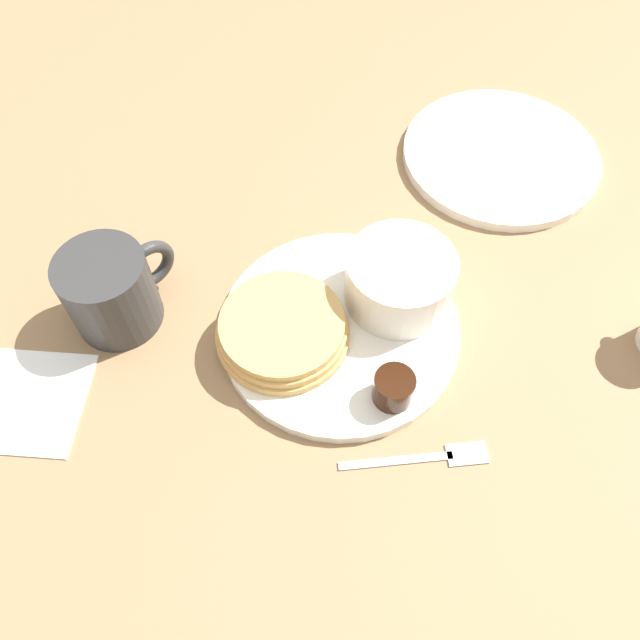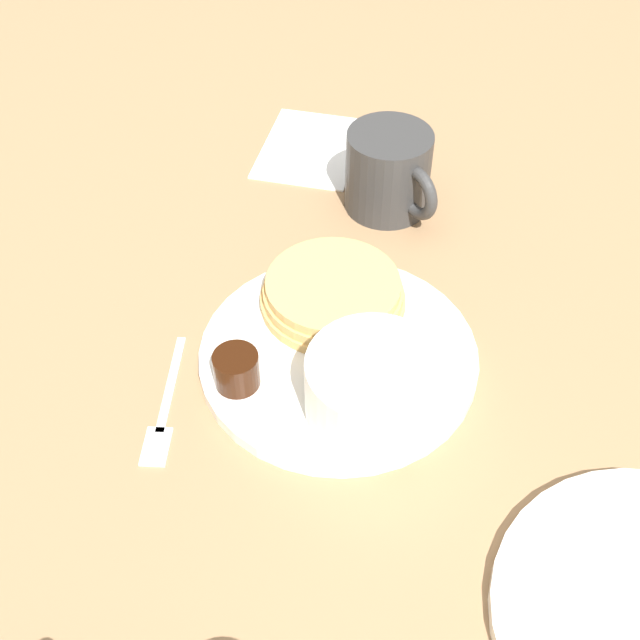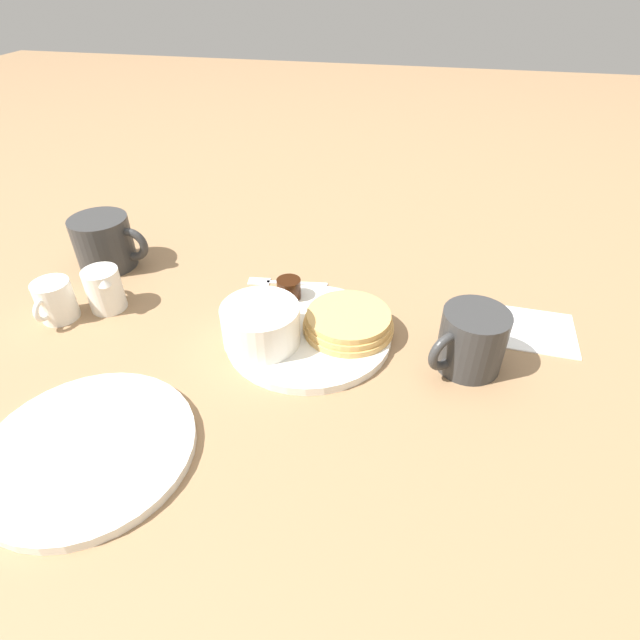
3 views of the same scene
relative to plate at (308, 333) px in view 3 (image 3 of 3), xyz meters
The scene contains 13 objects.
ground_plane 0.01m from the plate, ahead, with size 4.00×4.00×0.00m, color #93704C.
plate is the anchor object (origin of this frame).
pancake_stack 0.06m from the plate, 165.45° to the right, with size 0.13×0.13×0.03m.
bowl 0.08m from the plate, 32.55° to the left, with size 0.10×0.10×0.06m.
syrup_cup 0.09m from the plate, 57.45° to the right, with size 0.04×0.04×0.03m.
butter_ramekin 0.09m from the plate, 23.55° to the left, with size 0.05×0.05×0.04m.
coffee_mug 0.22m from the plate, behind, with size 0.10×0.10×0.08m.
creamer_pitcher_near 0.31m from the plate, ahead, with size 0.06×0.06×0.07m.
creamer_pitcher_far 0.37m from the plate, ahead, with size 0.05×0.08×0.06m.
fork 0.15m from the plate, 57.46° to the right, with size 0.13×0.03×0.00m.
napkin 0.31m from the plate, 164.98° to the right, with size 0.14×0.11×0.00m.
second_mug 0.40m from the plate, 17.78° to the right, with size 0.13×0.09×0.09m.
far_plate 0.31m from the plate, 52.58° to the left, with size 0.23×0.23×0.01m.
Camera 3 is at (-0.13, 0.53, 0.44)m, focal length 28.00 mm.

